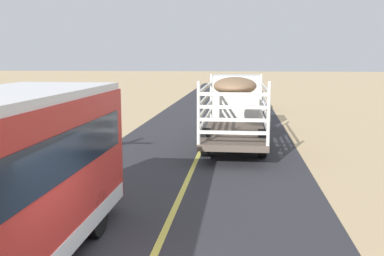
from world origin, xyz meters
name	(u,v)px	position (x,y,z in m)	size (l,w,h in m)	color
livestock_truck	(236,100)	(1.37, 14.87, 1.79)	(2.53, 9.70, 3.02)	silver
car_far	(252,101)	(2.40, 26.22, 0.69)	(1.80, 4.40, 1.46)	silver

